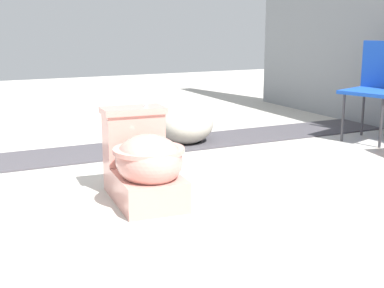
% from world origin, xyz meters
% --- Properties ---
extents(ground_plane, '(14.00, 14.00, 0.00)m').
position_xyz_m(ground_plane, '(0.00, 0.00, 0.00)').
color(ground_plane, '#B7B2A8').
extents(gravel_strip, '(0.56, 8.00, 0.01)m').
position_xyz_m(gravel_strip, '(-1.24, 0.50, 0.01)').
color(gravel_strip, '#423F44').
rests_on(gravel_strip, ground).
extents(toilet, '(0.66, 0.43, 0.52)m').
position_xyz_m(toilet, '(-0.02, 0.24, 0.22)').
color(toilet, tan).
rests_on(toilet, ground).
extents(folding_chair_left, '(0.56, 0.56, 0.83)m').
position_xyz_m(folding_chair_left, '(-0.66, 2.63, 0.51)').
color(folding_chair_left, '#1947B2').
rests_on(folding_chair_left, ground).
extents(boulder_near, '(0.57, 0.61, 0.32)m').
position_xyz_m(boulder_near, '(-1.24, 1.09, 0.16)').
color(boulder_near, '#ADA899').
rests_on(boulder_near, ground).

